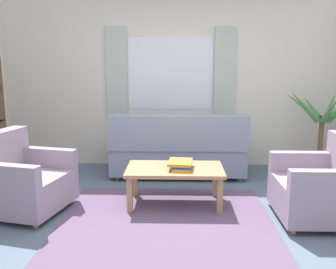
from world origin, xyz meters
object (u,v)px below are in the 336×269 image
Objects in this scene: couch at (178,151)px; potted_plant at (320,140)px; coffee_table at (175,172)px; armchair_left at (21,180)px; book_stack_on_table at (181,165)px; armchair_right at (323,187)px.

potted_plant is (2.05, 0.06, 0.16)m from couch.
armchair_left is at bearing -171.57° from coffee_table.
coffee_table is 3.16× the size of book_stack_on_table.
potted_plant is at bearing 160.73° from armchair_right.
book_stack_on_table is at bearing -27.66° from coffee_table.
armchair_right is 0.69× the size of potted_plant.
armchair_left is at bearing 38.64° from couch.
couch is 5.47× the size of book_stack_on_table.
armchair_right is 1.58m from coffee_table.
potted_plant is (2.01, 1.22, 0.05)m from book_stack_on_table.
couch is 1.48× the size of potted_plant.
armchair_left and armchair_right have the same top height.
couch is 1.16m from book_stack_on_table.
armchair_left is at bearing -173.07° from book_stack_on_table.
armchair_right is at bearing -14.14° from coffee_table.
armchair_right is 1.67m from potted_plant.
armchair_right is 1.51m from book_stack_on_table.
potted_plant reaches higher than book_stack_on_table.
coffee_table is 0.86× the size of potted_plant.
coffee_table is at bearing -150.40° from potted_plant.
couch is 2.16× the size of armchair_right.
potted_plant reaches higher than armchair_right.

